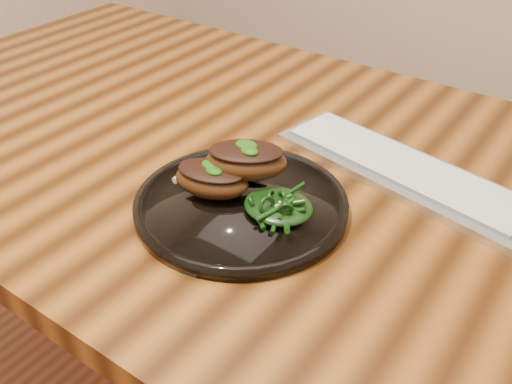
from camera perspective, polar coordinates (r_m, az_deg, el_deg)
desk at (r=0.89m, az=2.44°, el=-1.27°), size 1.60×0.80×0.75m
plate at (r=0.74m, az=-1.50°, el=-1.18°), size 0.28×0.28×0.02m
lamb_chop_front at (r=0.73m, az=-4.50°, el=1.36°), size 0.11×0.09×0.04m
lamb_chop_back at (r=0.73m, az=-1.06°, el=3.25°), size 0.13×0.11×0.05m
herb_smear at (r=0.79m, az=-0.95°, el=2.26°), size 0.07×0.05×0.00m
greens_heap at (r=0.70m, az=2.26°, el=-1.04°), size 0.09×0.08×0.03m
keyboard at (r=0.83m, az=14.48°, el=2.14°), size 0.40×0.19×0.02m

